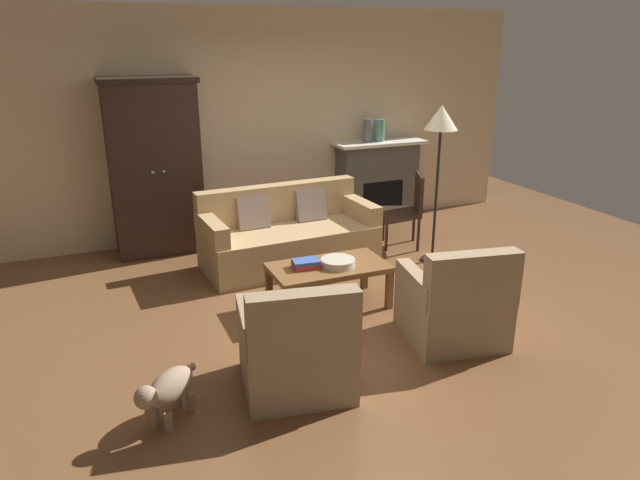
% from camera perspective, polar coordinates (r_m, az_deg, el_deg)
% --- Properties ---
extents(ground_plane, '(9.60, 9.60, 0.00)m').
position_cam_1_polar(ground_plane, '(5.70, 2.48, -6.23)').
color(ground_plane, brown).
extents(back_wall, '(7.20, 0.10, 2.80)m').
position_cam_1_polar(back_wall, '(7.60, -5.71, 11.18)').
color(back_wall, beige).
rests_on(back_wall, ground).
extents(fireplace, '(1.26, 0.48, 1.12)m').
position_cam_1_polar(fireplace, '(8.12, 5.57, 5.73)').
color(fireplace, '#4C4947').
rests_on(fireplace, ground).
extents(armoire, '(1.06, 0.57, 2.03)m').
position_cam_1_polar(armoire, '(7.06, -15.76, 6.80)').
color(armoire, black).
rests_on(armoire, ground).
extents(couch, '(1.96, 0.96, 0.86)m').
position_cam_1_polar(couch, '(6.58, -3.16, 0.30)').
color(couch, tan).
rests_on(couch, ground).
extents(coffee_table, '(1.10, 0.60, 0.42)m').
position_cam_1_polar(coffee_table, '(5.51, 0.86, -2.99)').
color(coffee_table, brown).
rests_on(coffee_table, ground).
extents(fruit_bowl, '(0.32, 0.32, 0.07)m').
position_cam_1_polar(fruit_bowl, '(5.47, 1.75, -2.18)').
color(fruit_bowl, beige).
rests_on(fruit_bowl, coffee_table).
extents(book_stack, '(0.26, 0.19, 0.08)m').
position_cam_1_polar(book_stack, '(5.42, -1.38, -2.32)').
color(book_stack, '#B73833').
rests_on(book_stack, coffee_table).
extents(mantel_vase_slate, '(0.12, 0.12, 0.30)m').
position_cam_1_polar(mantel_vase_slate, '(7.89, 4.63, 10.57)').
color(mantel_vase_slate, '#565B66').
rests_on(mantel_vase_slate, fireplace).
extents(mantel_vase_jade, '(0.14, 0.14, 0.29)m').
position_cam_1_polar(mantel_vase_jade, '(7.97, 5.80, 10.57)').
color(mantel_vase_jade, slate).
rests_on(mantel_vase_jade, fireplace).
extents(armchair_near_left, '(0.89, 0.89, 0.88)m').
position_cam_1_polar(armchair_near_left, '(4.28, -2.26, -10.64)').
color(armchair_near_left, '#997F60').
rests_on(armchair_near_left, ground).
extents(armchair_near_right, '(0.89, 0.89, 0.88)m').
position_cam_1_polar(armchair_near_right, '(5.05, 12.98, -6.27)').
color(armchair_near_right, '#997F60').
rests_on(armchair_near_right, ground).
extents(side_chair_wooden, '(0.58, 0.58, 0.90)m').
position_cam_1_polar(side_chair_wooden, '(7.17, 8.65, 3.32)').
color(side_chair_wooden, black).
rests_on(side_chair_wooden, ground).
extents(floor_lamp, '(0.36, 0.36, 1.76)m').
position_cam_1_polar(floor_lamp, '(6.51, 11.66, 10.69)').
color(floor_lamp, black).
rests_on(floor_lamp, ground).
extents(dog, '(0.47, 0.45, 0.39)m').
position_cam_1_polar(dog, '(4.11, -14.58, -13.88)').
color(dog, gray).
rests_on(dog, ground).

